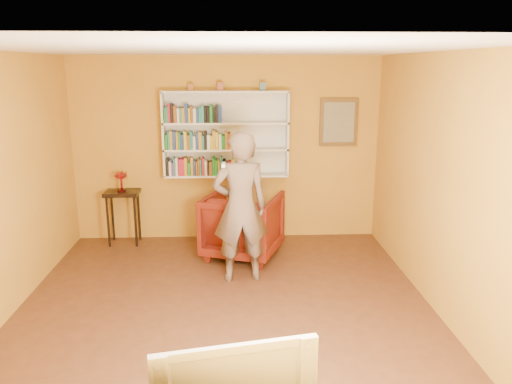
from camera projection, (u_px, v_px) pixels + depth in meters
room_shell at (224, 223)px, 5.03m from camera, size 5.30×5.80×2.88m
bookshelf at (226, 134)px, 7.22m from camera, size 1.80×0.29×1.23m
books_row_lower at (200, 167)px, 7.22m from camera, size 0.97×0.19×0.26m
books_row_middle at (198, 141)px, 7.12m from camera, size 0.92×0.19×0.27m
books_row_upper at (193, 114)px, 7.03m from camera, size 0.81×0.19×0.27m
ornament_left at (191, 87)px, 6.98m from camera, size 0.07×0.07×0.09m
ornament_centre at (220, 86)px, 6.99m from camera, size 0.08×0.08×0.12m
ornament_right at (263, 86)px, 7.02m from camera, size 0.08×0.08×0.12m
framed_painting at (339, 122)px, 7.30m from camera, size 0.55×0.05×0.70m
console_table at (123, 200)px, 7.23m from camera, size 0.49×0.37×0.80m
ruby_lustre at (121, 177)px, 7.15m from camera, size 0.18×0.18×0.29m
armchair at (243, 225)px, 6.81m from camera, size 1.22×1.23×0.88m
person at (240, 207)px, 5.94m from camera, size 0.72×0.52×1.83m
game_remote at (224, 165)px, 5.40m from camera, size 0.04×0.15×0.04m
television at (233, 379)px, 2.91m from camera, size 0.96×0.31×0.55m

